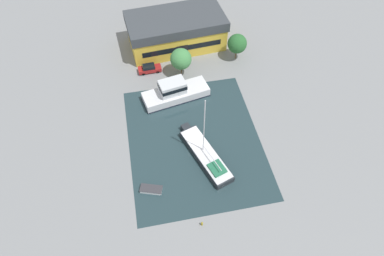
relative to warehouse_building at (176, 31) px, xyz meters
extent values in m
plane|color=gray|center=(-1.35, -25.73, -3.38)|extent=(440.00, 440.00, 0.00)
cube|color=#23383D|center=(-1.35, -25.73, -3.38)|extent=(21.59, 26.63, 0.01)
cube|color=gold|center=(0.00, 0.00, -1.02)|extent=(19.70, 11.38, 4.71)
cube|color=#383D42|center=(0.00, 0.00, 2.32)|extent=(20.29, 11.72, 1.96)
cube|color=black|center=(0.41, -4.91, -1.73)|extent=(2.27, 0.25, 3.30)
cube|color=black|center=(0.41, -4.91, -0.79)|extent=(16.04, 1.39, 1.18)
cylinder|color=brown|center=(-0.64, -9.50, -2.16)|extent=(0.27, 0.27, 2.44)
sphere|color=#428447|center=(-0.64, -9.50, 0.57)|extent=(4.03, 4.03, 4.03)
cylinder|color=brown|center=(11.04, -6.83, -2.26)|extent=(0.24, 0.24, 2.23)
sphere|color=#28602D|center=(11.04, -6.83, 0.29)|extent=(3.82, 3.82, 3.82)
cube|color=maroon|center=(-6.56, -7.39, -2.74)|extent=(4.54, 1.94, 0.71)
cube|color=black|center=(-6.73, -7.40, -2.09)|extent=(2.39, 1.65, 0.59)
cube|color=black|center=(-5.56, -7.35, -2.12)|extent=(0.09, 1.42, 0.47)
cylinder|color=black|center=(-5.20, -6.55, -3.08)|extent=(0.61, 0.22, 0.60)
cylinder|color=black|center=(-5.14, -8.13, -3.08)|extent=(0.61, 0.22, 0.60)
cylinder|color=black|center=(-7.97, -6.66, -3.08)|extent=(0.61, 0.22, 0.60)
cylinder|color=black|center=(-7.91, -8.23, -3.08)|extent=(0.61, 0.22, 0.60)
cube|color=#23282D|center=(-0.21, -29.36, -2.80)|extent=(6.69, 12.13, 1.14)
cube|color=#23282D|center=(-2.30, -23.22, -2.80)|extent=(1.69, 1.58, 1.14)
cube|color=silver|center=(-0.21, -29.36, -2.20)|extent=(6.42, 11.65, 0.08)
cylinder|color=silver|center=(-0.50, -28.52, 3.56)|extent=(0.16, 0.16, 11.43)
cylinder|color=silver|center=(0.36, -31.03, -1.06)|extent=(1.82, 5.05, 0.12)
cube|color=#236647|center=(0.83, -32.42, -2.01)|extent=(2.87, 3.14, 0.30)
cube|color=silver|center=(-2.68, -15.29, -2.54)|extent=(12.53, 6.22, 1.67)
cube|color=black|center=(-2.68, -15.29, -3.23)|extent=(12.66, 6.32, 0.18)
cube|color=silver|center=(-3.26, -15.41, -0.51)|extent=(5.02, 3.70, 2.38)
cube|color=black|center=(-3.26, -15.41, -0.28)|extent=(5.12, 3.80, 0.76)
cube|color=white|center=(-9.48, -33.47, -3.10)|extent=(3.45, 2.26, 0.54)
cube|color=#333338|center=(-9.48, -33.47, -2.80)|extent=(3.60, 2.37, 0.08)
cylinder|color=olive|center=(-3.19, -40.22, -3.09)|extent=(0.25, 0.25, 0.59)
sphere|color=olive|center=(-3.19, -40.22, -2.72)|extent=(0.27, 0.27, 0.27)
camera|label=1|loc=(-8.24, -58.56, 42.72)|focal=32.00mm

